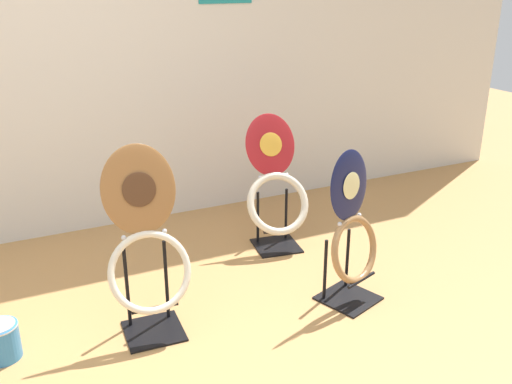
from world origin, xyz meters
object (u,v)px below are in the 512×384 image
Objects in this scene: toilet_seat_display_navy_moon at (352,234)px; toilet_seat_display_crimson_swirl at (276,192)px; paint_can at (1,340)px; toilet_seat_display_woodgrain at (147,249)px.

toilet_seat_display_navy_moon is 0.76m from toilet_seat_display_crimson_swirl.
paint_can is (-1.73, 0.26, -0.30)m from toilet_seat_display_navy_moon.
paint_can is at bearing 171.48° from toilet_seat_display_navy_moon.
toilet_seat_display_woodgrain reaches higher than toilet_seat_display_crimson_swirl.
toilet_seat_display_crimson_swirl is at bearing 30.23° from toilet_seat_display_woodgrain.
toilet_seat_display_woodgrain is 0.77m from paint_can.
paint_can is (-0.69, 0.07, -0.35)m from toilet_seat_display_woodgrain.
toilet_seat_display_woodgrain reaches higher than toilet_seat_display_navy_moon.
toilet_seat_display_crimson_swirl reaches higher than toilet_seat_display_navy_moon.
toilet_seat_display_crimson_swirl is at bearing 93.99° from toilet_seat_display_navy_moon.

